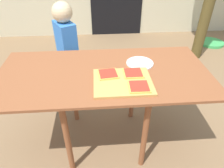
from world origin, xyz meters
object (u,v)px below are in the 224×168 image
(pizza_slice_far_right, at_px, (133,73))
(pizza_slice_near_right, at_px, (139,87))
(garden_hose_coil, at_px, (211,43))
(dining_table, at_px, (104,81))
(cutting_board, at_px, (123,82))
(plate_white_right, at_px, (140,63))
(child_left, at_px, (67,48))
(pizza_slice_far_left, at_px, (108,74))

(pizza_slice_far_right, xyz_separation_m, pizza_slice_near_right, (0.01, -0.16, 0.00))
(pizza_slice_far_right, xyz_separation_m, garden_hose_coil, (1.71, 1.95, -0.71))
(pizza_slice_near_right, distance_m, garden_hose_coil, 2.79)
(garden_hose_coil, bearing_deg, pizza_slice_far_right, -131.18)
(dining_table, relative_size, cutting_board, 3.95)
(dining_table, xyz_separation_m, pizza_slice_far_right, (0.20, -0.06, 0.10))
(pizza_slice_far_right, bearing_deg, plate_white_right, 63.77)
(garden_hose_coil, bearing_deg, cutting_board, -131.36)
(dining_table, xyz_separation_m, plate_white_right, (0.28, 0.10, 0.08))
(dining_table, xyz_separation_m, child_left, (-0.33, 0.62, -0.03))
(pizza_slice_near_right, bearing_deg, garden_hose_coil, 51.21)
(pizza_slice_far_right, height_order, child_left, child_left)
(cutting_board, height_order, plate_white_right, cutting_board)
(cutting_board, height_order, garden_hose_coil, cutting_board)
(pizza_slice_near_right, xyz_separation_m, garden_hose_coil, (1.69, 2.11, -0.71))
(dining_table, relative_size, plate_white_right, 7.41)
(dining_table, relative_size, pizza_slice_near_right, 11.40)
(pizza_slice_far_right, bearing_deg, pizza_slice_near_right, -85.86)
(plate_white_right, height_order, child_left, child_left)
(plate_white_right, bearing_deg, cutting_board, -123.78)
(cutting_board, xyz_separation_m, pizza_slice_near_right, (0.09, -0.08, 0.01))
(pizza_slice_far_left, height_order, garden_hose_coil, pizza_slice_far_left)
(dining_table, bearing_deg, plate_white_right, 19.44)
(dining_table, height_order, child_left, child_left)
(cutting_board, relative_size, pizza_slice_far_right, 2.92)
(dining_table, distance_m, garden_hose_coil, 2.75)
(dining_table, distance_m, pizza_slice_far_left, 0.12)
(dining_table, bearing_deg, pizza_slice_far_left, -64.16)
(pizza_slice_near_right, bearing_deg, plate_white_right, 78.21)
(child_left, bearing_deg, plate_white_right, -40.99)
(dining_table, height_order, garden_hose_coil, dining_table)
(pizza_slice_far_left, relative_size, child_left, 0.14)
(garden_hose_coil, bearing_deg, child_left, -150.40)
(pizza_slice_far_left, bearing_deg, dining_table, 115.84)
(cutting_board, height_order, pizza_slice_far_right, pizza_slice_far_right)
(child_left, xyz_separation_m, garden_hose_coil, (2.23, 1.27, -0.58))
(plate_white_right, bearing_deg, pizza_slice_far_right, -116.23)
(pizza_slice_far_right, distance_m, pizza_slice_far_left, 0.17)
(cutting_board, bearing_deg, pizza_slice_near_right, -40.91)
(cutting_board, bearing_deg, pizza_slice_far_left, 138.67)
(child_left, distance_m, garden_hose_coil, 2.63)
(dining_table, height_order, pizza_slice_far_left, pizza_slice_far_left)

